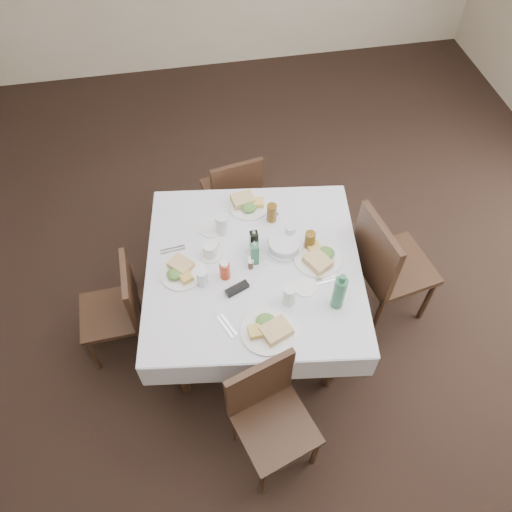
{
  "coord_description": "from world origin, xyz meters",
  "views": [
    {
      "loc": [
        -0.47,
        -1.79,
        3.28
      ],
      "look_at": [
        -0.13,
        0.05,
        0.8
      ],
      "focal_mm": 35.0,
      "sensor_mm": 36.0,
      "label": 1
    }
  ],
  "objects_px": {
    "chair_east": "(386,263)",
    "chair_west": "(120,306)",
    "oil_cruet_dark": "(254,241)",
    "ketchup_bottle": "(225,270)",
    "oil_cruet_green": "(254,253)",
    "dining_table": "(254,272)",
    "green_bottle": "(339,292)",
    "chair_south": "(268,410)",
    "water_w": "(202,278)",
    "water_s": "(289,295)",
    "water_e": "(290,233)",
    "chair_north": "(234,191)",
    "coffee_mug": "(210,251)",
    "water_n": "(222,224)",
    "bread_basket": "(284,245)"
  },
  "relations": [
    {
      "from": "chair_north",
      "to": "chair_south",
      "type": "height_order",
      "value": "chair_south"
    },
    {
      "from": "chair_south",
      "to": "ketchup_bottle",
      "type": "bearing_deg",
      "value": 98.69
    },
    {
      "from": "water_s",
      "to": "water_e",
      "type": "bearing_deg",
      "value": 76.17
    },
    {
      "from": "water_n",
      "to": "dining_table",
      "type": "bearing_deg",
      "value": -63.07
    },
    {
      "from": "water_n",
      "to": "water_s",
      "type": "distance_m",
      "value": 0.68
    },
    {
      "from": "dining_table",
      "to": "chair_south",
      "type": "relative_size",
      "value": 1.73
    },
    {
      "from": "chair_south",
      "to": "oil_cruet_dark",
      "type": "relative_size",
      "value": 4.21
    },
    {
      "from": "green_bottle",
      "to": "oil_cruet_green",
      "type": "bearing_deg",
      "value": 136.82
    },
    {
      "from": "water_n",
      "to": "oil_cruet_dark",
      "type": "relative_size",
      "value": 0.71
    },
    {
      "from": "dining_table",
      "to": "chair_south",
      "type": "height_order",
      "value": "chair_south"
    },
    {
      "from": "chair_south",
      "to": "water_w",
      "type": "xyz_separation_m",
      "value": [
        -0.26,
        0.75,
        0.32
      ]
    },
    {
      "from": "oil_cruet_green",
      "to": "green_bottle",
      "type": "height_order",
      "value": "green_bottle"
    },
    {
      "from": "oil_cruet_dark",
      "to": "ketchup_bottle",
      "type": "xyz_separation_m",
      "value": [
        -0.21,
        -0.17,
        -0.02
      ]
    },
    {
      "from": "dining_table",
      "to": "water_s",
      "type": "xyz_separation_m",
      "value": [
        0.15,
        -0.31,
        0.15
      ]
    },
    {
      "from": "dining_table",
      "to": "oil_cruet_dark",
      "type": "bearing_deg",
      "value": 78.35
    },
    {
      "from": "dining_table",
      "to": "oil_cruet_green",
      "type": "height_order",
      "value": "oil_cruet_green"
    },
    {
      "from": "water_e",
      "to": "water_w",
      "type": "xyz_separation_m",
      "value": [
        -0.59,
        -0.24,
        -0.0
      ]
    },
    {
      "from": "chair_south",
      "to": "chair_east",
      "type": "bearing_deg",
      "value": 40.0
    },
    {
      "from": "chair_north",
      "to": "water_w",
      "type": "height_order",
      "value": "water_w"
    },
    {
      "from": "chair_west",
      "to": "bread_basket",
      "type": "height_order",
      "value": "bread_basket"
    },
    {
      "from": "chair_north",
      "to": "chair_west",
      "type": "distance_m",
      "value": 1.26
    },
    {
      "from": "dining_table",
      "to": "chair_west",
      "type": "xyz_separation_m",
      "value": [
        -0.89,
        0.04,
        -0.21
      ]
    },
    {
      "from": "bread_basket",
      "to": "oil_cruet_dark",
      "type": "height_order",
      "value": "oil_cruet_dark"
    },
    {
      "from": "chair_east",
      "to": "oil_cruet_green",
      "type": "height_order",
      "value": "chair_east"
    },
    {
      "from": "water_e",
      "to": "water_s",
      "type": "bearing_deg",
      "value": -103.83
    },
    {
      "from": "dining_table",
      "to": "green_bottle",
      "type": "bearing_deg",
      "value": -41.22
    },
    {
      "from": "water_s",
      "to": "coffee_mug",
      "type": "xyz_separation_m",
      "value": [
        -0.41,
        0.43,
        -0.02
      ]
    },
    {
      "from": "chair_south",
      "to": "chair_east",
      "type": "height_order",
      "value": "chair_east"
    },
    {
      "from": "chair_east",
      "to": "dining_table",
      "type": "bearing_deg",
      "value": 179.16
    },
    {
      "from": "oil_cruet_dark",
      "to": "coffee_mug",
      "type": "relative_size",
      "value": 1.47
    },
    {
      "from": "water_n",
      "to": "oil_cruet_green",
      "type": "height_order",
      "value": "oil_cruet_green"
    },
    {
      "from": "chair_east",
      "to": "chair_west",
      "type": "height_order",
      "value": "chair_east"
    },
    {
      "from": "water_n",
      "to": "ketchup_bottle",
      "type": "bearing_deg",
      "value": -95.56
    },
    {
      "from": "water_s",
      "to": "water_e",
      "type": "distance_m",
      "value": 0.48
    },
    {
      "from": "chair_north",
      "to": "water_n",
      "type": "height_order",
      "value": "water_n"
    },
    {
      "from": "dining_table",
      "to": "water_s",
      "type": "relative_size",
      "value": 11.13
    },
    {
      "from": "chair_east",
      "to": "coffee_mug",
      "type": "bearing_deg",
      "value": 173.36
    },
    {
      "from": "dining_table",
      "to": "water_w",
      "type": "xyz_separation_m",
      "value": [
        -0.33,
        -0.08,
        0.14
      ]
    },
    {
      "from": "ketchup_bottle",
      "to": "water_e",
      "type": "bearing_deg",
      "value": 25.35
    },
    {
      "from": "bread_basket",
      "to": "oil_cruet_green",
      "type": "xyz_separation_m",
      "value": [
        -0.21,
        -0.07,
        0.06
      ]
    },
    {
      "from": "chair_south",
      "to": "water_e",
      "type": "relative_size",
      "value": 7.34
    },
    {
      "from": "water_s",
      "to": "oil_cruet_green",
      "type": "bearing_deg",
      "value": 114.15
    },
    {
      "from": "dining_table",
      "to": "water_e",
      "type": "distance_m",
      "value": 0.34
    },
    {
      "from": "dining_table",
      "to": "chair_south",
      "type": "distance_m",
      "value": 0.85
    },
    {
      "from": "chair_south",
      "to": "oil_cruet_dark",
      "type": "xyz_separation_m",
      "value": [
        0.09,
        0.95,
        0.35
      ]
    },
    {
      "from": "chair_east",
      "to": "water_n",
      "type": "bearing_deg",
      "value": 163.52
    },
    {
      "from": "water_n",
      "to": "oil_cruet_dark",
      "type": "distance_m",
      "value": 0.25
    },
    {
      "from": "chair_east",
      "to": "chair_west",
      "type": "bearing_deg",
      "value": 178.23
    },
    {
      "from": "chair_south",
      "to": "water_n",
      "type": "xyz_separation_m",
      "value": [
        -0.08,
        1.13,
        0.34
      ]
    },
    {
      "from": "dining_table",
      "to": "water_e",
      "type": "height_order",
      "value": "water_e"
    }
  ]
}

